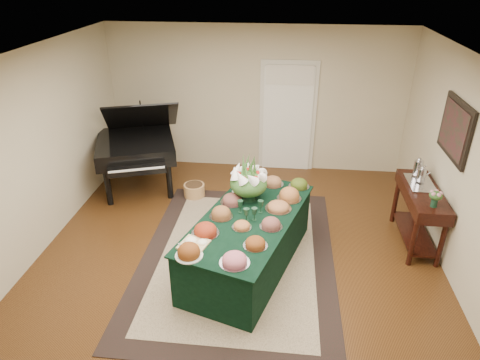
# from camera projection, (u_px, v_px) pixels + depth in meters

# --- Properties ---
(ground) EXTENTS (6.00, 6.00, 0.00)m
(ground) POSITION_uv_depth(u_px,v_px,m) (238.00, 257.00, 5.92)
(ground) COLOR black
(ground) RESTS_ON ground
(area_rug) EXTENTS (2.63, 3.68, 0.01)m
(area_rug) POSITION_uv_depth(u_px,v_px,m) (238.00, 256.00, 5.92)
(area_rug) COLOR black
(area_rug) RESTS_ON ground
(kitchen_doorway) EXTENTS (1.05, 0.07, 2.10)m
(kitchen_doorway) POSITION_uv_depth(u_px,v_px,m) (287.00, 118.00, 8.02)
(kitchen_doorway) COLOR beige
(kitchen_doorway) RESTS_ON ground
(buffet_table) EXTENTS (1.71, 2.49, 0.76)m
(buffet_table) POSITION_uv_depth(u_px,v_px,m) (248.00, 241.00, 5.61)
(buffet_table) COLOR black
(buffet_table) RESTS_ON ground
(food_platters) EXTENTS (1.53, 2.28, 0.15)m
(food_platters) POSITION_uv_depth(u_px,v_px,m) (250.00, 209.00, 5.51)
(food_platters) COLOR silver
(food_platters) RESTS_ON buffet_table
(cutting_board) EXTENTS (0.38, 0.38, 0.10)m
(cutting_board) POSITION_uv_depth(u_px,v_px,m) (195.00, 242.00, 4.89)
(cutting_board) COLOR tan
(cutting_board) RESTS_ON buffet_table
(green_goblets) EXTENTS (0.33, 0.29, 0.18)m
(green_goblets) POSITION_uv_depth(u_px,v_px,m) (250.00, 210.00, 5.40)
(green_goblets) COLOR #143320
(green_goblets) RESTS_ON buffet_table
(floral_centerpiece) EXTENTS (0.52, 0.52, 0.52)m
(floral_centerpiece) POSITION_uv_depth(u_px,v_px,m) (249.00, 179.00, 5.69)
(floral_centerpiece) COLOR #143320
(floral_centerpiece) RESTS_ON buffet_table
(grand_piano) EXTENTS (1.67, 1.85, 1.62)m
(grand_piano) POSITION_uv_depth(u_px,v_px,m) (136.00, 146.00, 7.41)
(grand_piano) COLOR black
(grand_piano) RESTS_ON ground
(wicker_basket) EXTENTS (0.36, 0.36, 0.22)m
(wicker_basket) POSITION_uv_depth(u_px,v_px,m) (194.00, 190.00, 7.40)
(wicker_basket) COLOR #AA7744
(wicker_basket) RESTS_ON ground
(mahogany_sideboard) EXTENTS (0.45, 1.29, 0.87)m
(mahogany_sideboard) POSITION_uv_depth(u_px,v_px,m) (421.00, 202.00, 5.94)
(mahogany_sideboard) COLOR black
(mahogany_sideboard) RESTS_ON ground
(tea_service) EXTENTS (0.34, 0.58, 0.30)m
(tea_service) POSITION_uv_depth(u_px,v_px,m) (420.00, 173.00, 6.05)
(tea_service) COLOR silver
(tea_service) RESTS_ON mahogany_sideboard
(pink_bouquet) EXTENTS (0.18, 0.18, 0.23)m
(pink_bouquet) POSITION_uv_depth(u_px,v_px,m) (436.00, 196.00, 5.38)
(pink_bouquet) COLOR #143320
(pink_bouquet) RESTS_ON mahogany_sideboard
(wall_painting) EXTENTS (0.05, 0.95, 0.75)m
(wall_painting) POSITION_uv_depth(u_px,v_px,m) (455.00, 129.00, 5.43)
(wall_painting) COLOR black
(wall_painting) RESTS_ON ground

